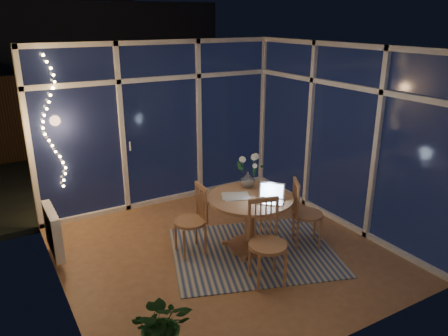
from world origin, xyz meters
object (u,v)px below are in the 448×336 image
(chair_left, at_px, (190,220))
(flower_vase, at_px, (248,180))
(laptop, at_px, (271,193))
(potted_plant, at_px, (163,330))
(dining_table, at_px, (250,223))
(chair_right, at_px, (307,213))
(chair_front, at_px, (268,243))

(chair_left, height_order, flower_vase, flower_vase)
(laptop, relative_size, potted_plant, 0.42)
(flower_vase, distance_m, potted_plant, 2.60)
(laptop, xyz_separation_m, flower_vase, (0.04, 0.57, -0.01))
(dining_table, relative_size, flower_vase, 5.22)
(chair_right, xyz_separation_m, flower_vase, (-0.57, 0.59, 0.38))
(chair_right, distance_m, laptop, 0.72)
(dining_table, height_order, flower_vase, flower_vase)
(laptop, relative_size, flower_vase, 1.53)
(dining_table, distance_m, chair_left, 0.79)
(chair_left, relative_size, flower_vase, 4.43)
(potted_plant, bearing_deg, dining_table, 37.18)
(flower_vase, bearing_deg, chair_left, -179.86)
(dining_table, bearing_deg, potted_plant, -142.82)
(dining_table, height_order, laptop, laptop)
(dining_table, xyz_separation_m, chair_left, (-0.72, 0.31, 0.09))
(chair_front, bearing_deg, potted_plant, -143.11)
(chair_left, xyz_separation_m, laptop, (0.84, -0.57, 0.40))
(chair_right, relative_size, flower_vase, 4.45)
(chair_front, bearing_deg, flower_vase, 84.12)
(potted_plant, bearing_deg, chair_front, 21.75)
(chair_front, xyz_separation_m, laptop, (0.37, 0.47, 0.37))
(dining_table, height_order, chair_front, chair_front)
(dining_table, xyz_separation_m, chair_front, (-0.25, -0.74, 0.13))
(potted_plant, bearing_deg, flower_vase, 40.61)
(dining_table, xyz_separation_m, potted_plant, (-1.78, -1.35, 0.01))
(chair_right, relative_size, potted_plant, 1.23)
(flower_vase, height_order, potted_plant, flower_vase)
(chair_left, distance_m, chair_front, 1.15)
(chair_left, height_order, potted_plant, chair_left)
(chair_front, xyz_separation_m, flower_vase, (0.40, 1.05, 0.35))
(chair_right, height_order, chair_front, chair_front)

